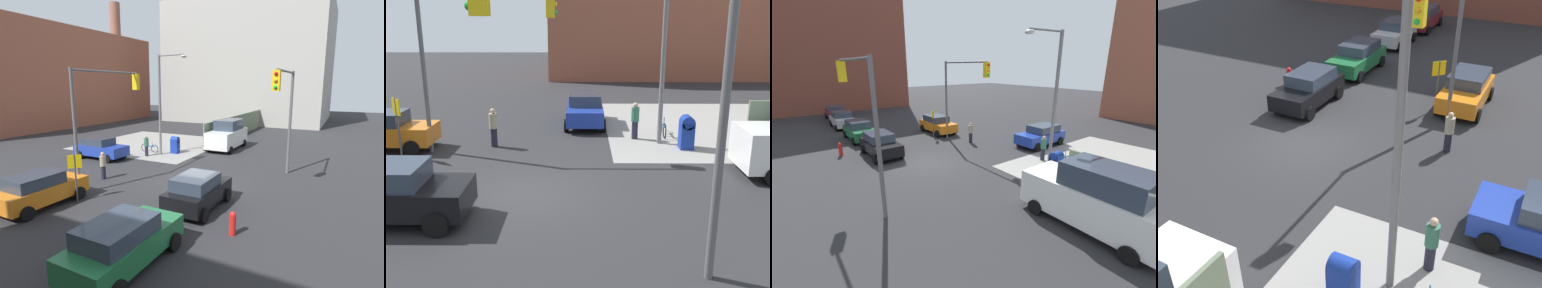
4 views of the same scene
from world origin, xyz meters
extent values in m
plane|color=#28282B|center=(0.00, 0.00, 0.00)|extent=(120.00, 120.00, 0.00)
cube|color=gray|center=(9.00, 9.00, 0.01)|extent=(12.00, 12.00, 0.01)
cube|color=#607056|center=(17.81, 3.20, 1.20)|extent=(19.62, 0.12, 2.40)
cube|color=#93513D|center=(14.81, 34.00, 6.69)|extent=(32.00, 18.00, 13.38)
cube|color=#9E9B93|center=(36.00, 7.37, 9.17)|extent=(20.00, 24.00, 18.34)
cylinder|color=brown|center=(27.93, 30.00, 9.91)|extent=(1.80, 1.80, 19.83)
cylinder|color=#59595B|center=(-4.50, 4.50, 3.25)|extent=(0.18, 0.18, 6.50)
cylinder|color=#59595B|center=(-1.96, 4.50, 6.38)|extent=(5.07, 0.12, 0.12)
cube|color=yellow|center=(0.57, 4.50, 5.85)|extent=(0.32, 0.36, 1.00)
sphere|color=red|center=(0.75, 4.50, 6.17)|extent=(0.18, 0.18, 0.18)
sphere|color=orange|center=(0.75, 4.50, 5.85)|extent=(0.18, 0.18, 0.18)
sphere|color=green|center=(0.75, 4.50, 5.53)|extent=(0.18, 0.18, 0.18)
cylinder|color=#59595B|center=(4.50, -4.50, 3.25)|extent=(0.18, 0.18, 6.50)
cylinder|color=#59595B|center=(2.23, -4.50, 6.38)|extent=(4.54, 0.12, 0.12)
cube|color=yellow|center=(-0.04, -4.50, 5.85)|extent=(0.32, 0.36, 1.00)
sphere|color=red|center=(-0.22, -4.50, 6.17)|extent=(0.18, 0.18, 0.18)
sphere|color=orange|center=(-0.22, -4.50, 5.85)|extent=(0.18, 0.18, 0.18)
sphere|color=green|center=(-0.22, -4.50, 5.53)|extent=(0.18, 0.18, 0.18)
cylinder|color=slate|center=(5.20, 5.80, 4.00)|extent=(0.20, 0.20, 8.00)
cylinder|color=slate|center=(5.07, 4.61, 7.90)|extent=(0.36, 2.40, 0.10)
ellipsoid|color=silver|center=(4.94, 3.41, 7.75)|extent=(0.56, 0.36, 0.24)
cylinder|color=#4C4C4C|center=(-5.40, 3.65, 1.20)|extent=(0.08, 0.08, 2.40)
cube|color=yellow|center=(-5.40, 3.65, 2.05)|extent=(0.48, 0.48, 0.64)
cube|color=navy|center=(6.20, 5.00, 0.57)|extent=(0.56, 0.64, 1.15)
cylinder|color=navy|center=(6.20, 5.00, 1.15)|extent=(0.56, 0.64, 0.56)
cylinder|color=red|center=(-5.00, -4.20, 0.40)|extent=(0.26, 0.26, 0.80)
sphere|color=red|center=(-5.00, -4.20, 0.82)|extent=(0.24, 0.24, 0.24)
cube|color=black|center=(-3.21, -1.89, 0.70)|extent=(3.94, 1.80, 0.75)
cube|color=#2D3847|center=(-3.53, -1.89, 1.35)|extent=(2.21, 1.58, 0.55)
cylinder|color=black|center=(-1.88, -0.99, 0.32)|extent=(0.64, 0.22, 0.64)
cylinder|color=black|center=(-1.88, -2.79, 0.32)|extent=(0.64, 0.22, 0.64)
cylinder|color=black|center=(-4.55, -0.99, 0.32)|extent=(0.64, 0.22, 0.64)
cylinder|color=black|center=(-4.55, -2.79, 0.32)|extent=(0.64, 0.22, 0.64)
cube|color=#1E6638|center=(-8.41, -1.90, 0.70)|extent=(4.22, 1.80, 0.75)
cube|color=#2D3847|center=(-8.74, -1.90, 1.35)|extent=(2.36, 1.58, 0.55)
cylinder|color=black|center=(-6.97, -1.00, 0.32)|extent=(0.64, 0.22, 0.64)
cylinder|color=black|center=(-6.97, -2.80, 0.32)|extent=(0.64, 0.22, 0.64)
cylinder|color=black|center=(-9.84, -1.00, 0.32)|extent=(0.64, 0.22, 0.64)
cube|color=#1E389E|center=(1.92, 9.18, 0.70)|extent=(1.80, 4.20, 0.75)
cube|color=#2D3847|center=(1.92, 9.51, 1.35)|extent=(1.58, 2.35, 0.55)
cylinder|color=black|center=(2.82, 7.75, 0.32)|extent=(0.22, 0.64, 0.64)
cylinder|color=black|center=(1.02, 7.75, 0.32)|extent=(0.22, 0.64, 0.64)
cylinder|color=black|center=(2.82, 10.60, 0.32)|extent=(0.22, 0.64, 0.64)
cylinder|color=black|center=(1.02, 10.60, 0.32)|extent=(0.22, 0.64, 0.64)
cube|color=orange|center=(-6.46, 4.76, 0.70)|extent=(4.10, 1.80, 0.75)
cube|color=#2D3847|center=(-6.79, 4.76, 1.35)|extent=(2.30, 1.58, 0.55)
cylinder|color=black|center=(-5.07, 5.66, 0.32)|extent=(0.64, 0.22, 0.64)
cylinder|color=black|center=(-5.07, 3.86, 0.32)|extent=(0.64, 0.22, 0.64)
cylinder|color=black|center=(-7.85, 5.66, 0.32)|extent=(0.64, 0.22, 0.64)
cylinder|color=black|center=(-7.85, 3.86, 0.32)|extent=(0.64, 0.22, 0.64)
cube|color=white|center=(9.97, 1.80, 1.02)|extent=(5.40, 2.10, 1.40)
cube|color=#2D3847|center=(10.40, 1.80, 2.17)|extent=(3.02, 1.85, 0.90)
cylinder|color=black|center=(8.13, 0.75, 0.32)|extent=(0.64, 0.22, 0.64)
cylinder|color=black|center=(8.13, 2.85, 0.32)|extent=(0.64, 0.22, 0.64)
cylinder|color=black|center=(11.80, 0.75, 0.32)|extent=(0.64, 0.22, 0.64)
cylinder|color=black|center=(11.80, 2.85, 0.32)|extent=(0.64, 0.22, 0.64)
cylinder|color=#2D664C|center=(4.20, 6.50, 1.15)|extent=(0.36, 0.36, 0.65)
sphere|color=tan|center=(4.20, 6.50, 1.59)|extent=(0.22, 0.22, 0.22)
cylinder|color=#1E1E2D|center=(4.20, 6.50, 0.41)|extent=(0.28, 0.28, 0.82)
cylinder|color=#9E937A|center=(-2.00, 5.20, 1.14)|extent=(0.36, 0.36, 0.64)
sphere|color=tan|center=(-2.00, 5.20, 1.57)|extent=(0.22, 0.22, 0.22)
cylinder|color=#1E1E2D|center=(-2.00, 5.20, 0.41)|extent=(0.28, 0.28, 0.81)
torus|color=black|center=(5.60, 7.72, 0.33)|extent=(0.05, 0.71, 0.71)
torus|color=black|center=(5.60, 6.68, 0.33)|extent=(0.05, 0.71, 0.71)
cube|color=#1E5999|center=(5.60, 7.20, 0.51)|extent=(0.04, 1.04, 0.08)
cylinder|color=#1E5999|center=(5.60, 6.92, 0.75)|extent=(0.04, 0.04, 0.40)
camera|label=1|loc=(-15.06, -7.73, 5.58)|focal=28.00mm
camera|label=2|loc=(1.81, -12.49, 5.30)|focal=40.00mm
camera|label=3|loc=(14.08, -7.53, 6.10)|focal=24.00mm
camera|label=4|loc=(12.48, 8.41, 8.53)|focal=40.00mm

